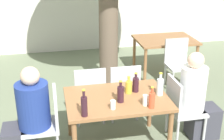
{
  "coord_description": "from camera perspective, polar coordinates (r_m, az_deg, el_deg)",
  "views": [
    {
      "loc": [
        -0.77,
        -3.37,
        2.51
      ],
      "look_at": [
        0.0,
        0.3,
        0.97
      ],
      "focal_mm": 50.0,
      "sensor_mm": 36.0,
      "label": 1
    }
  ],
  "objects": [
    {
      "name": "drinking_glass_1",
      "position": [
        3.62,
        0.18,
        -6.38
      ],
      "size": [
        0.06,
        0.06,
        0.11
      ],
      "color": "silver",
      "rests_on": "dining_table_front"
    },
    {
      "name": "wine_bottle_2",
      "position": [
        3.75,
        1.57,
        -4.36
      ],
      "size": [
        0.08,
        0.08,
        0.28
      ],
      "color": "#331923",
      "rests_on": "dining_table_front"
    },
    {
      "name": "dining_table_back",
      "position": [
        6.39,
        9.66,
        4.87
      ],
      "size": [
        1.17,
        0.89,
        0.72
      ],
      "color": "brown",
      "rests_on": "ground_plane"
    },
    {
      "name": "patio_chair_1",
      "position": [
        4.25,
        12.47,
        -6.44
      ],
      "size": [
        0.44,
        0.44,
        0.9
      ],
      "rotation": [
        0.0,
        0.0,
        1.57
      ],
      "color": "#B2B2B7",
      "rests_on": "ground_plane"
    },
    {
      "name": "patio_chair_4",
      "position": [
        5.84,
        11.95,
        1.68
      ],
      "size": [
        0.44,
        0.44,
        0.9
      ],
      "color": "#B2B2B7",
      "rests_on": "ground_plane"
    },
    {
      "name": "patio_chair_3",
      "position": [
        4.63,
        2.13,
        -3.39
      ],
      "size": [
        0.44,
        0.44,
        0.9
      ],
      "rotation": [
        0.0,
        0.0,
        3.14
      ],
      "color": "#B2B2B7",
      "rests_on": "ground_plane"
    },
    {
      "name": "drinking_glass_0",
      "position": [
        3.71,
        6.15,
        -5.52
      ],
      "size": [
        0.07,
        0.07,
        0.13
      ],
      "color": "silver",
      "rests_on": "dining_table_front"
    },
    {
      "name": "patio_chair_2",
      "position": [
        4.55,
        -4.13,
        -3.95
      ],
      "size": [
        0.44,
        0.44,
        0.9
      ],
      "rotation": [
        0.0,
        0.0,
        3.14
      ],
      "color": "#B2B2B7",
      "rests_on": "ground_plane"
    },
    {
      "name": "oil_cruet_4",
      "position": [
        3.97,
        3.06,
        -3.06
      ],
      "size": [
        0.08,
        0.08,
        0.23
      ],
      "color": "gold",
      "rests_on": "dining_table_front"
    },
    {
      "name": "water_bottle_3",
      "position": [
        3.96,
        8.78,
        -2.97
      ],
      "size": [
        0.08,
        0.08,
        0.3
      ],
      "color": "silver",
      "rests_on": "dining_table_front"
    },
    {
      "name": "wine_bottle_1",
      "position": [
        3.46,
        -5.1,
        -6.55
      ],
      "size": [
        0.07,
        0.07,
        0.32
      ],
      "color": "#331923",
      "rests_on": "dining_table_front"
    },
    {
      "name": "person_seated_0",
      "position": [
        3.91,
        -15.15,
        -8.62
      ],
      "size": [
        0.59,
        0.39,
        1.21
      ],
      "rotation": [
        0.0,
        0.0,
        -1.57
      ],
      "color": "#383842",
      "rests_on": "ground_plane"
    },
    {
      "name": "person_seated_1",
      "position": [
        4.32,
        15.32,
        -5.42
      ],
      "size": [
        0.57,
        0.34,
        1.25
      ],
      "rotation": [
        0.0,
        0.0,
        1.57
      ],
      "color": "#383842",
      "rests_on": "ground_plane"
    },
    {
      "name": "dining_table_front",
      "position": [
        3.93,
        0.9,
        -6.14
      ],
      "size": [
        1.27,
        0.89,
        0.72
      ],
      "color": "brown",
      "rests_on": "ground_plane"
    },
    {
      "name": "wine_bottle_0",
      "position": [
        4.01,
        4.35,
        -2.62
      ],
      "size": [
        0.08,
        0.08,
        0.26
      ],
      "color": "#331923",
      "rests_on": "dining_table_front"
    },
    {
      "name": "patio_chair_0",
      "position": [
        3.93,
        -11.74,
        -8.97
      ],
      "size": [
        0.44,
        0.44,
        0.9
      ],
      "rotation": [
        0.0,
        0.0,
        -1.57
      ],
      "color": "#B2B2B7",
      "rests_on": "ground_plane"
    },
    {
      "name": "soda_bottle_5",
      "position": [
        3.64,
        7.29,
        -5.43
      ],
      "size": [
        0.07,
        0.07,
        0.27
      ],
      "color": "#DB4C2D",
      "rests_on": "dining_table_front"
    }
  ]
}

